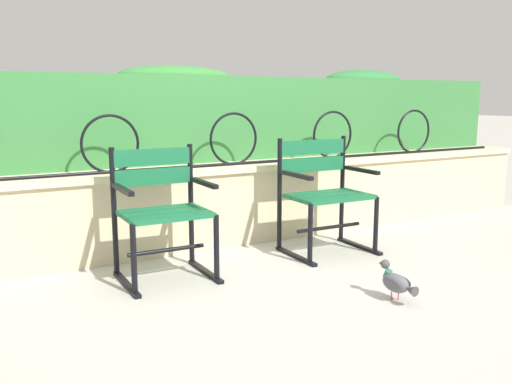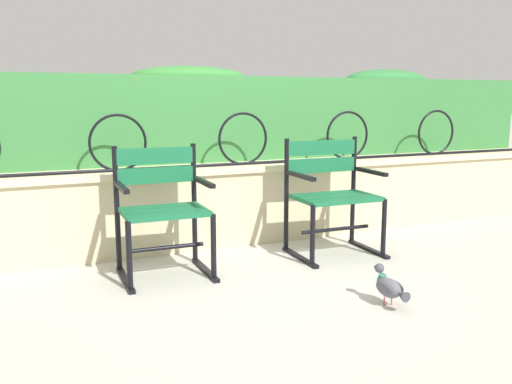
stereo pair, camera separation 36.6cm
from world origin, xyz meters
TOP-DOWN VIEW (x-y plane):
  - ground_plane at (0.00, 0.00)m, footprint 60.00×60.00m
  - stone_wall at (0.00, 0.86)m, footprint 6.92×0.41m
  - iron_arch_fence at (-0.25, 0.79)m, footprint 6.39×0.02m
  - hedge_row at (-0.01, 1.31)m, footprint 6.78×0.54m
  - park_chair_left at (-0.59, 0.28)m, footprint 0.59×0.53m
  - park_chair_right at (0.71, 0.27)m, footprint 0.65×0.54m
  - pigeon_near_chairs at (0.44, -0.81)m, footprint 0.11×0.29m

SIDE VIEW (x-z plane):
  - ground_plane at x=0.00m, z-range 0.00..0.00m
  - pigeon_near_chairs at x=0.44m, z-range 0.00..0.22m
  - stone_wall at x=0.00m, z-range 0.00..0.65m
  - park_chair_left at x=-0.59m, z-range 0.03..0.89m
  - park_chair_right at x=0.71m, z-range 0.03..0.90m
  - iron_arch_fence at x=-0.25m, z-range 0.61..1.03m
  - hedge_row at x=-0.01m, z-range 0.63..1.43m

